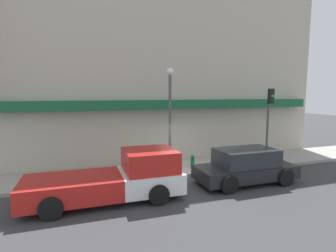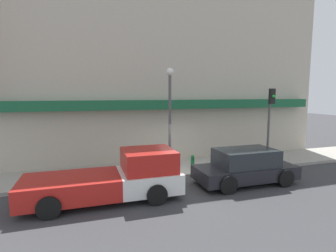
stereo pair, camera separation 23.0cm
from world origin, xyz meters
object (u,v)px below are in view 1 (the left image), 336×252
(parked_car, at_px, (246,166))
(traffic_light, at_px, (269,113))
(street_lamp, at_px, (170,107))
(fire_hydrant, at_px, (192,161))
(pickup_truck, at_px, (116,178))

(parked_car, height_order, traffic_light, traffic_light)
(parked_car, xyz_separation_m, street_lamp, (-2.79, 2.25, 2.59))
(parked_car, distance_m, traffic_light, 3.93)
(fire_hydrant, height_order, street_lamp, street_lamp)
(pickup_truck, distance_m, fire_hydrant, 4.86)
(parked_car, relative_size, street_lamp, 0.89)
(pickup_truck, relative_size, parked_car, 1.28)
(street_lamp, bearing_deg, parked_car, -38.92)
(parked_car, xyz_separation_m, traffic_light, (2.69, 1.86, 2.19))
(parked_car, height_order, street_lamp, street_lamp)
(fire_hydrant, bearing_deg, traffic_light, -7.65)
(pickup_truck, xyz_separation_m, fire_hydrant, (4.20, 2.42, -0.30))
(parked_car, xyz_separation_m, fire_hydrant, (-1.50, 2.42, -0.25))
(traffic_light, bearing_deg, street_lamp, 175.89)
(parked_car, distance_m, fire_hydrant, 2.86)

